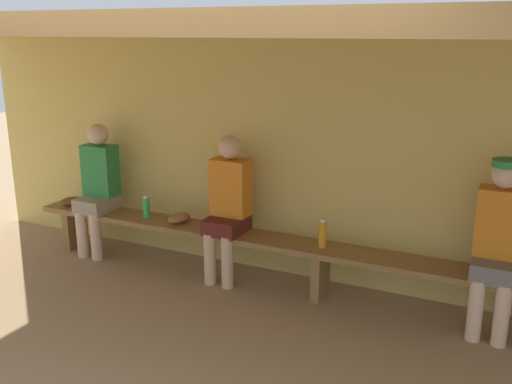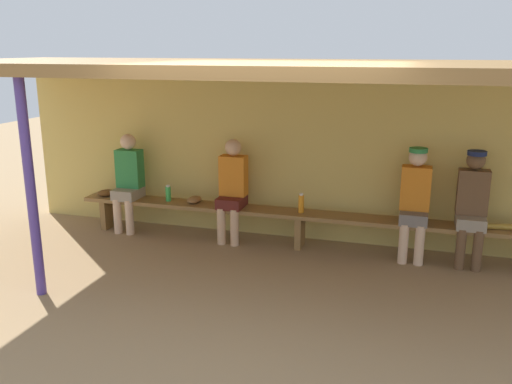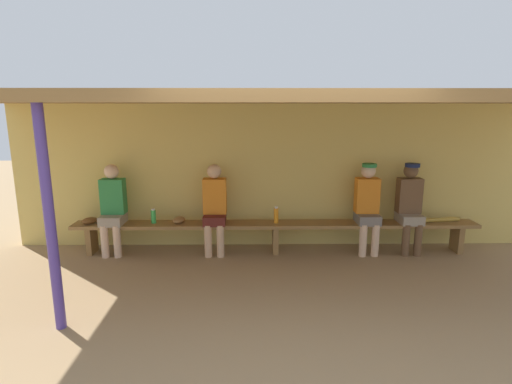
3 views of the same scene
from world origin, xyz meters
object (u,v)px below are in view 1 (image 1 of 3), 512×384
(water_bottle_orange, at_px, (146,207))
(baseball_glove_dark_brown, at_px, (179,218))
(player_in_white, at_px, (228,203))
(water_bottle_clear, at_px, (323,234))
(baseball_glove_tan, at_px, (72,201))
(player_middle, at_px, (498,240))
(player_near_post, at_px, (98,184))
(bench, at_px, (321,255))

(water_bottle_orange, bearing_deg, baseball_glove_dark_brown, 1.13)
(player_in_white, distance_m, water_bottle_clear, 0.92)
(baseball_glove_tan, xyz_separation_m, baseball_glove_dark_brown, (1.32, 0.02, 0.00))
(player_middle, bearing_deg, baseball_glove_dark_brown, 179.74)
(water_bottle_orange, relative_size, baseball_glove_dark_brown, 0.92)
(player_near_post, xyz_separation_m, water_bottle_clear, (2.41, -0.00, -0.15))
(player_in_white, height_order, player_near_post, same)
(player_middle, height_order, player_near_post, player_middle)
(baseball_glove_dark_brown, bearing_deg, water_bottle_orange, -77.34)
(baseball_glove_dark_brown, bearing_deg, player_middle, 101.26)
(player_middle, distance_m, baseball_glove_tan, 4.13)
(bench, bearing_deg, player_near_post, 179.93)
(water_bottle_orange, xyz_separation_m, water_bottle_clear, (1.82, -0.01, 0.01))
(player_middle, relative_size, baseball_glove_tan, 5.60)
(player_middle, xyz_separation_m, player_near_post, (-3.76, -0.00, -0.02))
(water_bottle_orange, height_order, baseball_glove_dark_brown, water_bottle_orange)
(player_middle, bearing_deg, water_bottle_orange, 179.90)
(bench, distance_m, player_near_post, 2.42)
(water_bottle_clear, bearing_deg, baseball_glove_tan, -179.95)
(player_in_white, bearing_deg, baseball_glove_tan, -179.79)
(player_in_white, relative_size, water_bottle_clear, 5.38)
(bench, distance_m, player_in_white, 0.96)
(player_in_white, relative_size, water_bottle_orange, 6.06)
(player_middle, bearing_deg, baseball_glove_tan, -179.90)
(water_bottle_orange, xyz_separation_m, baseball_glove_dark_brown, (0.37, 0.01, -0.06))
(water_bottle_orange, height_order, water_bottle_clear, water_bottle_clear)
(baseball_glove_tan, relative_size, baseball_glove_dark_brown, 1.00)
(player_middle, distance_m, baseball_glove_dark_brown, 2.81)
(player_near_post, relative_size, water_bottle_orange, 6.06)
(player_near_post, bearing_deg, baseball_glove_dark_brown, 0.80)
(player_near_post, distance_m, water_bottle_clear, 2.41)
(water_bottle_clear, distance_m, baseball_glove_tan, 2.76)
(water_bottle_clear, xyz_separation_m, baseball_glove_dark_brown, (-1.45, 0.02, -0.07))
(baseball_glove_tan, bearing_deg, bench, 131.62)
(water_bottle_orange, distance_m, water_bottle_clear, 1.82)
(player_middle, height_order, player_in_white, player_middle)
(bench, bearing_deg, player_middle, 0.15)
(player_near_post, relative_size, baseball_glove_dark_brown, 5.56)
(water_bottle_clear, distance_m, baseball_glove_dark_brown, 1.45)
(player_in_white, distance_m, player_near_post, 1.50)
(bench, distance_m, water_bottle_orange, 1.82)
(bench, relative_size, player_in_white, 4.49)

